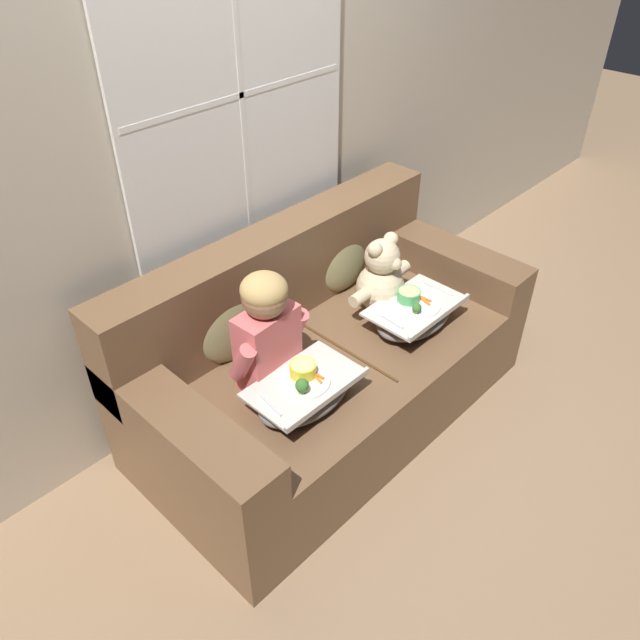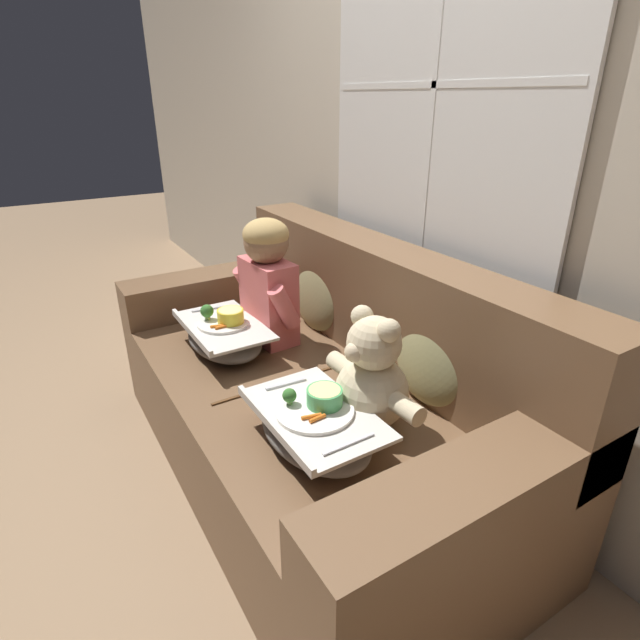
{
  "view_description": "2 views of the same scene",
  "coord_description": "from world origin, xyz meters",
  "px_view_note": "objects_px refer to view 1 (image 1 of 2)",
  "views": [
    {
      "loc": [
        -1.68,
        -1.52,
        2.31
      ],
      "look_at": [
        -0.13,
        -0.03,
        0.68
      ],
      "focal_mm": 35.0,
      "sensor_mm": 36.0,
      "label": 1
    },
    {
      "loc": [
        1.46,
        -0.82,
        1.45
      ],
      "look_at": [
        0.12,
        -0.0,
        0.74
      ],
      "focal_mm": 28.0,
      "sensor_mm": 36.0,
      "label": 2
    }
  ],
  "objects_px": {
    "throw_pillow_behind_teddy": "(341,257)",
    "teddy_bear": "(382,279)",
    "couch": "(324,357)",
    "lap_tray_teddy": "(414,314)",
    "lap_tray_child": "(304,392)",
    "throw_pillow_behind_child": "(228,321)",
    "child_figure": "(266,326)"
  },
  "relations": [
    {
      "from": "child_figure",
      "to": "throw_pillow_behind_child",
      "type": "bearing_deg",
      "value": 90.01
    },
    {
      "from": "couch",
      "to": "teddy_bear",
      "type": "bearing_deg",
      "value": -5.02
    },
    {
      "from": "couch",
      "to": "throw_pillow_behind_teddy",
      "type": "distance_m",
      "value": 0.54
    },
    {
      "from": "teddy_bear",
      "to": "lap_tray_child",
      "type": "distance_m",
      "value": 0.78
    },
    {
      "from": "teddy_bear",
      "to": "lap_tray_teddy",
      "type": "relative_size",
      "value": 0.92
    },
    {
      "from": "throw_pillow_behind_child",
      "to": "teddy_bear",
      "type": "relative_size",
      "value": 0.92
    },
    {
      "from": "couch",
      "to": "lap_tray_teddy",
      "type": "distance_m",
      "value": 0.48
    },
    {
      "from": "couch",
      "to": "lap_tray_child",
      "type": "xyz_separation_m",
      "value": [
        -0.37,
        -0.24,
        0.19
      ]
    },
    {
      "from": "throw_pillow_behind_child",
      "to": "child_figure",
      "type": "distance_m",
      "value": 0.29
    },
    {
      "from": "couch",
      "to": "throw_pillow_behind_child",
      "type": "distance_m",
      "value": 0.54
    },
    {
      "from": "throw_pillow_behind_child",
      "to": "lap_tray_child",
      "type": "distance_m",
      "value": 0.49
    },
    {
      "from": "lap_tray_teddy",
      "to": "throw_pillow_behind_child",
      "type": "bearing_deg",
      "value": 147.47
    },
    {
      "from": "throw_pillow_behind_teddy",
      "to": "lap_tray_child",
      "type": "height_order",
      "value": "throw_pillow_behind_teddy"
    },
    {
      "from": "teddy_bear",
      "to": "lap_tray_teddy",
      "type": "height_order",
      "value": "teddy_bear"
    },
    {
      "from": "throw_pillow_behind_child",
      "to": "lap_tray_teddy",
      "type": "xyz_separation_m",
      "value": [
        0.75,
        -0.48,
        -0.11
      ]
    },
    {
      "from": "throw_pillow_behind_child",
      "to": "lap_tray_child",
      "type": "height_order",
      "value": "throw_pillow_behind_child"
    },
    {
      "from": "throw_pillow_behind_teddy",
      "to": "teddy_bear",
      "type": "height_order",
      "value": "teddy_bear"
    },
    {
      "from": "child_figure",
      "to": "lap_tray_teddy",
      "type": "bearing_deg",
      "value": -16.02
    },
    {
      "from": "throw_pillow_behind_teddy",
      "to": "teddy_bear",
      "type": "bearing_deg",
      "value": -89.94
    },
    {
      "from": "lap_tray_child",
      "to": "lap_tray_teddy",
      "type": "relative_size",
      "value": 1.0
    },
    {
      "from": "throw_pillow_behind_teddy",
      "to": "teddy_bear",
      "type": "relative_size",
      "value": 0.85
    },
    {
      "from": "throw_pillow_behind_child",
      "to": "child_figure",
      "type": "xyz_separation_m",
      "value": [
        0.0,
        -0.26,
        0.11
      ]
    },
    {
      "from": "throw_pillow_behind_teddy",
      "to": "lap_tray_teddy",
      "type": "relative_size",
      "value": 0.78
    },
    {
      "from": "child_figure",
      "to": "teddy_bear",
      "type": "xyz_separation_m",
      "value": [
        0.75,
        -0.0,
        -0.13
      ]
    },
    {
      "from": "couch",
      "to": "teddy_bear",
      "type": "distance_m",
      "value": 0.48
    },
    {
      "from": "lap_tray_child",
      "to": "couch",
      "type": "bearing_deg",
      "value": 33.09
    },
    {
      "from": "couch",
      "to": "throw_pillow_behind_child",
      "type": "bearing_deg",
      "value": 147.99
    },
    {
      "from": "throw_pillow_behind_child",
      "to": "lap_tray_teddy",
      "type": "relative_size",
      "value": 0.85
    },
    {
      "from": "lap_tray_child",
      "to": "lap_tray_teddy",
      "type": "bearing_deg",
      "value": 0.05
    },
    {
      "from": "child_figure",
      "to": "teddy_bear",
      "type": "bearing_deg",
      "value": -0.35
    },
    {
      "from": "throw_pillow_behind_teddy",
      "to": "lap_tray_teddy",
      "type": "bearing_deg",
      "value": -90.06
    },
    {
      "from": "throw_pillow_behind_child",
      "to": "lap_tray_teddy",
      "type": "height_order",
      "value": "throw_pillow_behind_child"
    }
  ]
}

